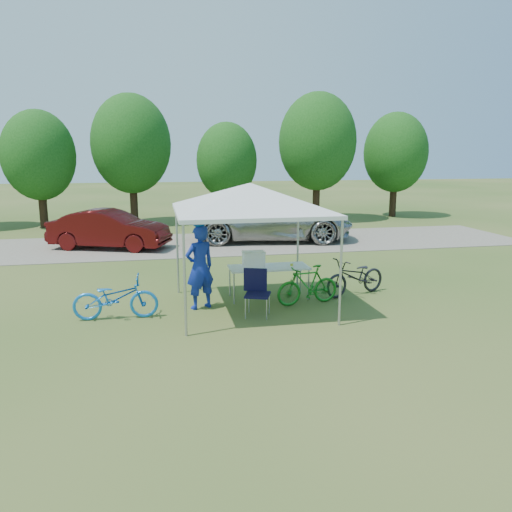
{
  "coord_description": "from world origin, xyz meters",
  "views": [
    {
      "loc": [
        -1.96,
        -10.38,
        3.34
      ],
      "look_at": [
        0.53,
        2.0,
        0.73
      ],
      "focal_mm": 35.0,
      "sensor_mm": 36.0,
      "label": 1
    }
  ],
  "objects": [
    {
      "name": "cyclist",
      "position": [
        -1.08,
        0.16,
        0.92
      ],
      "size": [
        0.8,
        0.68,
        1.84
      ],
      "primitive_type": "imported",
      "rotation": [
        0.0,
        0.0,
        3.57
      ],
      "color": "navy",
      "rests_on": "ground"
    },
    {
      "name": "canopy",
      "position": [
        0.0,
        0.0,
        2.65
      ],
      "size": [
        4.53,
        4.53,
        3.0
      ],
      "color": "#A5A5AA",
      "rests_on": "ground"
    },
    {
      "name": "folding_table",
      "position": [
        0.56,
        0.64,
        0.72
      ],
      "size": [
        1.85,
        0.77,
        0.76
      ],
      "color": "white",
      "rests_on": "ground"
    },
    {
      "name": "bike_blue",
      "position": [
        -2.84,
        -0.22,
        0.45
      ],
      "size": [
        1.72,
        0.64,
        0.9
      ],
      "primitive_type": "imported",
      "rotation": [
        0.0,
        0.0,
        1.55
      ],
      "color": "blue",
      "rests_on": "ground"
    },
    {
      "name": "ground",
      "position": [
        0.0,
        0.0,
        0.0
      ],
      "size": [
        100.0,
        100.0,
        0.0
      ],
      "primitive_type": "plane",
      "color": "#2D5119",
      "rests_on": "ground"
    },
    {
      "name": "folding_chair",
      "position": [
        0.03,
        -0.51,
        0.57
      ],
      "size": [
        0.63,
        0.66,
        0.97
      ],
      "rotation": [
        0.0,
        0.0,
        -0.35
      ],
      "color": "black",
      "rests_on": "ground"
    },
    {
      "name": "treeline",
      "position": [
        -0.29,
        14.05,
        3.53
      ],
      "size": [
        24.89,
        4.28,
        6.3
      ],
      "color": "#382314",
      "rests_on": "ground"
    },
    {
      "name": "minivan",
      "position": [
        2.48,
        8.33,
        0.87
      ],
      "size": [
        6.43,
        3.66,
        1.69
      ],
      "primitive_type": "imported",
      "rotation": [
        0.0,
        0.0,
        1.43
      ],
      "color": "#A1A09C",
      "rests_on": "gravel_strip"
    },
    {
      "name": "bike_green",
      "position": [
        1.3,
        -0.02,
        0.45
      ],
      "size": [
        1.53,
        0.67,
        0.89
      ],
      "primitive_type": "imported",
      "rotation": [
        0.0,
        0.0,
        -1.4
      ],
      "color": "#186E19",
      "rests_on": "ground"
    },
    {
      "name": "cooler",
      "position": [
        0.2,
        0.64,
        0.94
      ],
      "size": [
        0.51,
        0.35,
        0.37
      ],
      "color": "white",
      "rests_on": "folding_table"
    },
    {
      "name": "sedan",
      "position": [
        -3.61,
        7.73,
        0.71
      ],
      "size": [
        4.41,
        2.81,
        1.37
      ],
      "primitive_type": "imported",
      "rotation": [
        0.0,
        0.0,
        1.22
      ],
      "color": "#480C0C",
      "rests_on": "gravel_strip"
    },
    {
      "name": "ice_cream_cup",
      "position": [
        1.1,
        0.59,
        0.78
      ],
      "size": [
        0.07,
        0.07,
        0.05
      ],
      "primitive_type": "cylinder",
      "color": "gold",
      "rests_on": "folding_table"
    },
    {
      "name": "gravel_strip",
      "position": [
        0.0,
        8.0,
        0.01
      ],
      "size": [
        24.0,
        5.0,
        0.02
      ],
      "primitive_type": "cube",
      "color": "gray",
      "rests_on": "ground"
    },
    {
      "name": "bike_dark",
      "position": [
        2.65,
        0.48,
        0.45
      ],
      "size": [
        1.83,
        1.16,
        0.91
      ],
      "primitive_type": "imported",
      "rotation": [
        0.0,
        0.0,
        -1.22
      ],
      "color": "black",
      "rests_on": "ground"
    }
  ]
}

